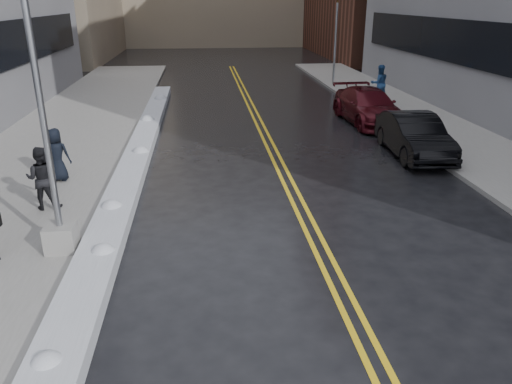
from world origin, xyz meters
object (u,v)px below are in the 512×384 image
object	(u,v)px
traffic_signal	(336,32)
pedestrian_east	(379,83)
car_maroon	(368,106)
fire_hydrant	(435,130)
pedestrian_c	(56,155)
lamppost	(47,147)
pedestrian_b	(42,178)
car_black	(414,136)

from	to	relation	value
traffic_signal	pedestrian_east	distance (m)	6.58
car_maroon	fire_hydrant	bearing A→B (deg)	-71.10
pedestrian_c	car_maroon	world-z (taller)	pedestrian_c
lamppost	pedestrian_east	size ratio (longest dim) A/B	3.90
pedestrian_c	pedestrian_east	bearing A→B (deg)	-136.48
pedestrian_b	lamppost	bearing A→B (deg)	114.41
lamppost	pedestrian_east	distance (m)	20.41
lamppost	car_maroon	xyz separation A→B (m)	(10.80, 11.77, -1.76)
pedestrian_east	pedestrian_b	bearing A→B (deg)	43.81
lamppost	traffic_signal	bearing A→B (deg)	61.79
pedestrian_c	fire_hydrant	bearing A→B (deg)	-161.52
pedestrian_b	pedestrian_east	size ratio (longest dim) A/B	0.87
traffic_signal	fire_hydrant	bearing A→B (deg)	-87.95
pedestrian_b	car_black	world-z (taller)	pedestrian_b
fire_hydrant	pedestrian_b	size ratio (longest dim) A/B	0.43
traffic_signal	pedestrian_east	xyz separation A→B (m)	(0.93, -6.11, -2.27)
fire_hydrant	car_maroon	size ratio (longest dim) A/B	0.14
fire_hydrant	pedestrian_east	size ratio (longest dim) A/B	0.37
pedestrian_b	pedestrian_c	xyz separation A→B (m)	(-0.22, 2.24, -0.03)
pedestrian_b	car_maroon	size ratio (longest dim) A/B	0.32
pedestrian_b	pedestrian_east	distance (m)	19.21
lamppost	fire_hydrant	size ratio (longest dim) A/B	10.45
car_black	car_maroon	distance (m)	5.25
lamppost	pedestrian_b	xyz separation A→B (m)	(-1.03, 2.49, -1.53)
lamppost	pedestrian_b	world-z (taller)	lamppost
pedestrian_east	car_black	size ratio (longest dim) A/B	0.42
traffic_signal	pedestrian_b	world-z (taller)	traffic_signal
fire_hydrant	car_black	size ratio (longest dim) A/B	0.16
lamppost	fire_hydrant	xyz separation A→B (m)	(12.30, 8.00, -1.98)
pedestrian_b	pedestrian_east	bearing A→B (deg)	-133.80
pedestrian_c	pedestrian_east	xyz separation A→B (m)	(13.98, 11.17, 0.16)
pedestrian_c	car_black	bearing A→B (deg)	-166.67
pedestrian_b	car_maroon	world-z (taller)	pedestrian_b
fire_hydrant	pedestrian_east	xyz separation A→B (m)	(0.43, 7.89, 0.58)
car_maroon	traffic_signal	bearing A→B (deg)	81.60
pedestrian_east	fire_hydrant	bearing A→B (deg)	86.45
fire_hydrant	pedestrian_b	world-z (taller)	pedestrian_b
lamppost	traffic_signal	world-z (taller)	lamppost
lamppost	pedestrian_east	xyz separation A→B (m)	(12.73, 15.89, -1.40)
fire_hydrant	traffic_signal	world-z (taller)	traffic_signal
pedestrian_b	car_black	distance (m)	12.50
lamppost	fire_hydrant	distance (m)	14.81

